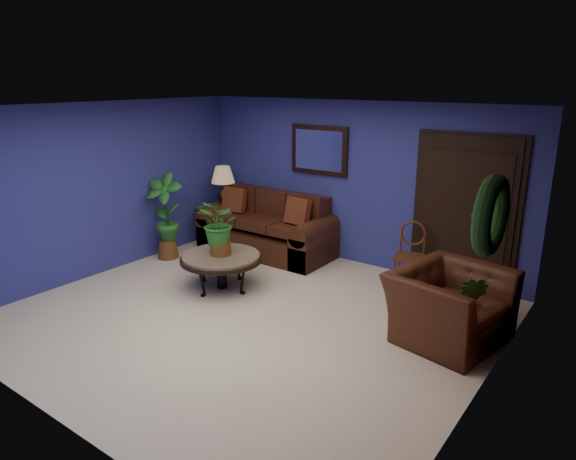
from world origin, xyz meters
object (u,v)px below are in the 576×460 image
Objects in this scene: coffee_table at (221,259)px; end_table at (224,214)px; sofa at (269,232)px; side_chair at (411,250)px; table_lamp at (223,181)px; armchair at (449,305)px.

end_table is (-1.41, 1.59, 0.07)m from coffee_table.
end_table is at bearing -177.90° from sofa.
side_chair reaches higher than coffee_table.
sofa is 1.68m from coffee_table.
coffee_table is 2.13m from end_table.
end_table is 3.47m from side_chair.
end_table is 0.59m from table_lamp.
armchair is (0.98, -1.21, -0.12)m from side_chair.
end_table is 0.78× the size of side_chair.
end_table is 4.60m from armchair.
side_chair is at bearing 50.05° from armchair.
coffee_table is 2.22m from table_lamp.
end_table reaches higher than coffee_table.
sofa is at bearing 82.23° from armchair.
table_lamp is at bearing -177.90° from sofa.
table_lamp is (-1.41, 1.59, 0.66)m from coffee_table.
armchair is (3.04, 0.44, -0.03)m from coffee_table.
coffee_table is (0.44, -1.62, 0.09)m from sofa.
end_table is at bearing 131.73° from coffee_table.
sofa is 0.99m from end_table.
armchair is at bearing -14.47° from table_lamp.
side_chair is (2.49, 0.03, 0.18)m from sofa.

